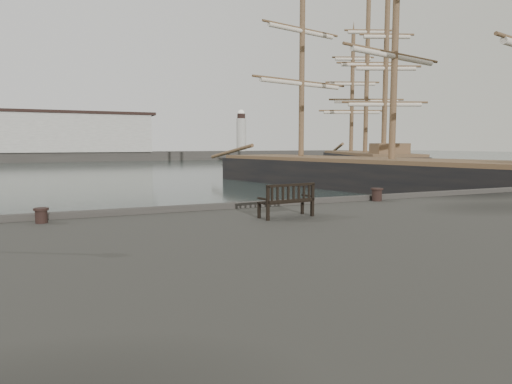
# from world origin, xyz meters

# --- Properties ---
(ground) EXTENTS (400.00, 400.00, 0.00)m
(ground) POSITION_xyz_m (0.00, 0.00, 0.00)
(ground) COLOR black
(ground) RESTS_ON ground
(breakwater) EXTENTS (140.00, 9.50, 12.20)m
(breakwater) POSITION_xyz_m (-4.56, 92.00, 4.30)
(breakwater) COLOR #383530
(breakwater) RESTS_ON ground
(bench) EXTENTS (1.71, 0.78, 0.95)m
(bench) POSITION_xyz_m (1.49, -2.54, 1.86)
(bench) COLOR black
(bench) RESTS_ON quay
(bollard_left) EXTENTS (0.44, 0.44, 0.41)m
(bollard_left) POSITION_xyz_m (-4.95, -0.77, 1.76)
(bollard_left) COLOR black
(bollard_left) RESTS_ON quay
(bollard_right) EXTENTS (0.55, 0.55, 0.48)m
(bollard_right) POSITION_xyz_m (6.32, -0.50, 1.80)
(bollard_right) COLOR black
(bollard_right) RESTS_ON quay
(tall_ship_main) EXTENTS (16.24, 37.64, 27.72)m
(tall_ship_main) POSITION_xyz_m (19.77, 14.65, 0.71)
(tall_ship_main) COLOR black
(tall_ship_main) RESTS_ON ground
(tall_ship_far) EXTENTS (15.91, 27.79, 23.66)m
(tall_ship_far) POSITION_xyz_m (31.64, 33.76, 0.79)
(tall_ship_far) COLOR black
(tall_ship_far) RESTS_ON ground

